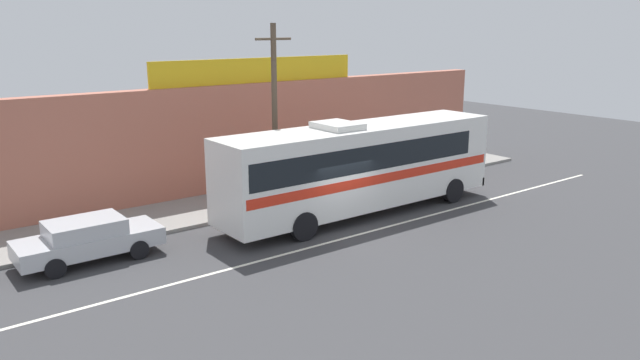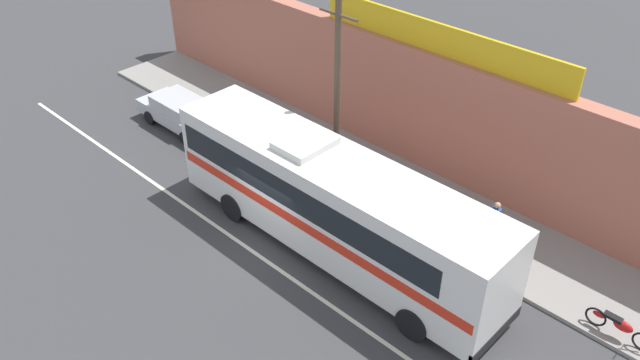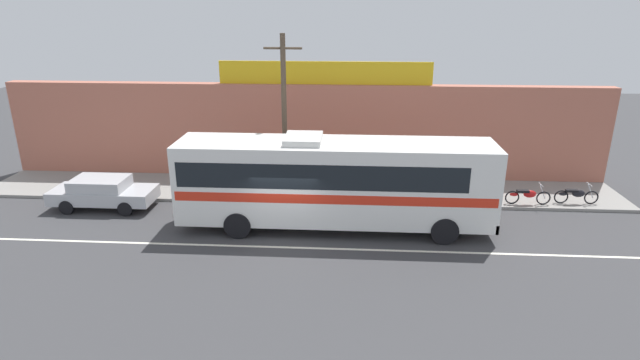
# 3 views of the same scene
# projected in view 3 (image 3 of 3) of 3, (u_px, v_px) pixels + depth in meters

# --- Properties ---
(ground_plane) EXTENTS (70.00, 70.00, 0.00)m
(ground_plane) POSITION_uv_depth(u_px,v_px,m) (285.00, 238.00, 19.56)
(ground_plane) COLOR #3A3A3D
(sidewalk_slab) EXTENTS (30.00, 3.60, 0.14)m
(sidewalk_slab) POSITION_uv_depth(u_px,v_px,m) (299.00, 190.00, 24.44)
(sidewalk_slab) COLOR gray
(sidewalk_slab) RESTS_ON ground_plane
(storefront_facade) EXTENTS (30.00, 0.70, 4.80)m
(storefront_facade) POSITION_uv_depth(u_px,v_px,m) (303.00, 132.00, 25.70)
(storefront_facade) COLOR #B26651
(storefront_facade) RESTS_ON ground_plane
(storefront_billboard) EXTENTS (10.40, 0.12, 1.10)m
(storefront_billboard) POSITION_uv_depth(u_px,v_px,m) (325.00, 73.00, 24.66)
(storefront_billboard) COLOR gold
(storefront_billboard) RESTS_ON storefront_facade
(road_center_stripe) EXTENTS (30.00, 0.14, 0.01)m
(road_center_stripe) POSITION_uv_depth(u_px,v_px,m) (283.00, 247.00, 18.81)
(road_center_stripe) COLOR silver
(road_center_stripe) RESTS_ON ground_plane
(intercity_bus) EXTENTS (12.25, 2.65, 3.78)m
(intercity_bus) POSITION_uv_depth(u_px,v_px,m) (333.00, 179.00, 19.81)
(intercity_bus) COLOR white
(intercity_bus) RESTS_ON ground_plane
(parked_car) EXTENTS (4.43, 1.83, 1.37)m
(parked_car) POSITION_uv_depth(u_px,v_px,m) (103.00, 192.00, 22.23)
(parked_car) COLOR #B7BABF
(parked_car) RESTS_ON ground_plane
(utility_pole) EXTENTS (1.60, 0.22, 7.26)m
(utility_pole) POSITION_uv_depth(u_px,v_px,m) (284.00, 118.00, 21.82)
(utility_pole) COLOR brown
(utility_pole) RESTS_ON sidewalk_slab
(motorcycle_red) EXTENTS (1.97, 0.56, 0.94)m
(motorcycle_red) POSITION_uv_depth(u_px,v_px,m) (527.00, 195.00, 22.33)
(motorcycle_red) COLOR black
(motorcycle_red) RESTS_ON sidewalk_slab
(motorcycle_black) EXTENTS (1.92, 0.56, 0.94)m
(motorcycle_black) POSITION_uv_depth(u_px,v_px,m) (576.00, 195.00, 22.39)
(motorcycle_black) COLOR black
(motorcycle_black) RESTS_ON sidewalk_slab
(pedestrian_by_curb) EXTENTS (0.30, 0.48, 1.60)m
(pedestrian_by_curb) POSITION_uv_depth(u_px,v_px,m) (416.00, 174.00, 23.58)
(pedestrian_by_curb) COLOR brown
(pedestrian_by_curb) RESTS_ON sidewalk_slab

